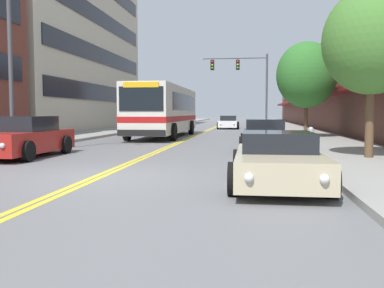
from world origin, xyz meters
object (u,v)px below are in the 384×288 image
Objects in this scene: car_charcoal_parked_right_mid at (265,136)px; car_white_moving_lead at (228,123)px; car_navy_parked_left_near at (171,122)px; car_beige_parked_right_foreground at (277,160)px; street_tree_right_near at (372,41)px; street_tree_right_mid at (307,75)px; traffic_signal_mast at (245,76)px; car_red_parked_left_mid at (22,138)px; street_lamp_left_near at (16,25)px; city_bus at (165,109)px; fire_hydrant at (311,139)px.

car_charcoal_parked_right_mid is 23.95m from car_white_moving_lead.
car_navy_parked_left_near reaches higher than car_beige_parked_right_foreground.
street_tree_right_mid reaches higher than street_tree_right_near.
traffic_signal_mast reaches higher than car_white_moving_lead.
car_navy_parked_left_near is 29.56m from car_red_parked_left_mid.
street_lamp_left_near is (-9.32, -2.41, 4.24)m from car_charcoal_parked_right_mid.
street_lamp_left_near is (-8.27, -24.66, -0.05)m from traffic_signal_mast.
car_red_parked_left_mid reaches higher than car_charcoal_parked_right_mid.
car_charcoal_parked_right_mid is 0.56× the size of street_lamp_left_near.
traffic_signal_mast is at bearing 92.71° from car_charcoal_parked_right_mid.
street_tree_right_mid is at bearing -58.13° from car_navy_parked_left_near.
city_bus is 2.53× the size of car_red_parked_left_mid.
city_bus is 11.60m from car_charcoal_parked_right_mid.
traffic_signal_mast is at bearing 96.56° from fire_hydrant.
car_red_parked_left_mid is at bearing -134.65° from street_tree_right_mid.
car_beige_parked_right_foreground is 1.00× the size of car_charcoal_parked_right_mid.
car_charcoal_parked_right_mid is at bearing -71.63° from car_navy_parked_left_near.
car_red_parked_left_mid is (0.06, -29.56, 0.06)m from car_navy_parked_left_near.
car_navy_parked_left_near is at bearing 98.89° from city_bus.
city_bus is 2.62× the size of car_beige_parked_right_foreground.
car_charcoal_parked_right_mid is 2.08m from fire_hydrant.
car_white_moving_lead is (6.03, -2.31, -0.02)m from car_navy_parked_left_near.
city_bus reaches higher than car_charcoal_parked_right_mid.
car_red_parked_left_mid is 10.50m from fire_hydrant.
car_charcoal_parked_right_mid is 10.52m from street_lamp_left_near.
street_lamp_left_near reaches higher than car_white_moving_lead.
street_tree_right_mid reaches higher than car_beige_parked_right_foreground.
city_bus is 13.81m from traffic_signal_mast.
city_bus is at bearing 122.02° from car_charcoal_parked_right_mid.
city_bus is 2.24× the size of street_tree_right_near.
car_charcoal_parked_right_mid is at bearing 14.50° from street_lamp_left_near.
car_navy_parked_left_near is 31.98m from street_tree_right_near.
traffic_signal_mast is (1.59, -1.56, 4.31)m from car_white_moving_lead.
street_lamp_left_near reaches higher than fire_hydrant.
car_red_parked_left_mid is (-2.50, -13.23, -1.13)m from city_bus.
car_red_parked_left_mid is 1.04× the size of car_beige_parked_right_foreground.
car_red_parked_left_mid is at bearing -89.89° from car_navy_parked_left_near.
traffic_signal_mast reaches higher than car_navy_parked_left_near.
street_tree_right_mid is 9.77m from fire_hydrant.
car_navy_parked_left_near is at bearing 108.37° from car_charcoal_parked_right_mid.
street_tree_right_near is (11.84, -29.53, 3.20)m from car_navy_parked_left_near.
car_beige_parked_right_foreground is at bearing -28.86° from car_red_parked_left_mid.
street_tree_right_mid is 6.15× the size of fire_hydrant.
street_tree_right_mid is (11.30, -18.18, 3.13)m from car_navy_parked_left_near.
street_tree_right_mid is (8.75, -1.85, 1.94)m from city_bus.
street_tree_right_mid is (11.25, 11.38, 3.07)m from car_red_parked_left_mid.
traffic_signal_mast is (-1.05, 22.24, 4.29)m from car_charcoal_parked_right_mid.
car_white_moving_lead is at bearing -20.97° from car_navy_parked_left_near.
car_red_parked_left_mid is 4.37m from street_lamp_left_near.
fire_hydrant is (-0.98, -9.19, -3.15)m from street_tree_right_mid.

